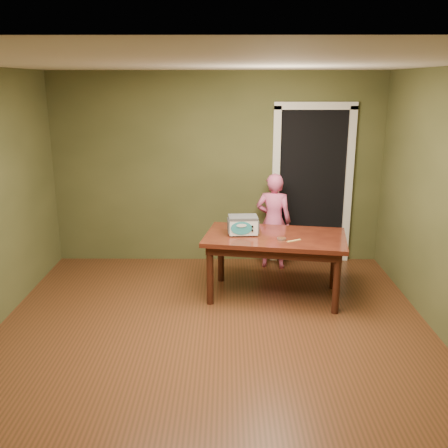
% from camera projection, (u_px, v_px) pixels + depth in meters
% --- Properties ---
extents(floor, '(5.00, 5.00, 0.00)m').
position_uv_depth(floor, '(213.00, 348.00, 4.77)').
color(floor, '#5B2E1A').
rests_on(floor, ground).
extents(room_shell, '(4.52, 5.02, 2.61)m').
position_uv_depth(room_shell, '(212.00, 171.00, 4.30)').
color(room_shell, brown).
rests_on(room_shell, ground).
extents(doorway, '(1.10, 0.66, 2.25)m').
position_uv_depth(doorway, '(308.00, 183.00, 7.14)').
color(doorway, black).
rests_on(doorway, ground).
extents(dining_table, '(1.73, 1.15, 0.75)m').
position_uv_depth(dining_table, '(275.00, 244.00, 5.76)').
color(dining_table, '#3B150D').
rests_on(dining_table, floor).
extents(toy_oven, '(0.37, 0.26, 0.22)m').
position_uv_depth(toy_oven, '(243.00, 224.00, 5.75)').
color(toy_oven, '#4C4F54').
rests_on(toy_oven, dining_table).
extents(baking_pan, '(0.10, 0.10, 0.02)m').
position_uv_depth(baking_pan, '(282.00, 239.00, 5.57)').
color(baking_pan, silver).
rests_on(baking_pan, dining_table).
extents(spatula, '(0.17, 0.11, 0.01)m').
position_uv_depth(spatula, '(294.00, 241.00, 5.53)').
color(spatula, '#D6B35D').
rests_on(spatula, dining_table).
extents(child, '(0.53, 0.40, 1.30)m').
position_uv_depth(child, '(273.00, 221.00, 6.69)').
color(child, '#E25D92').
rests_on(child, floor).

